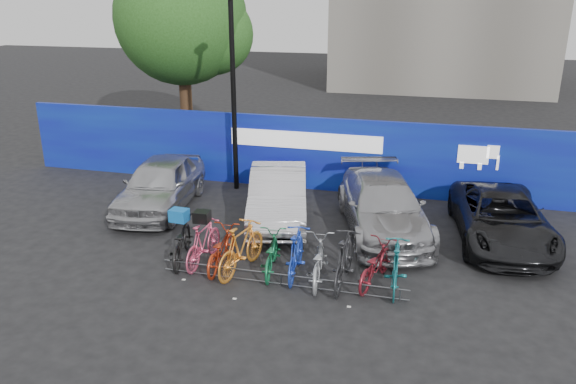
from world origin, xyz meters
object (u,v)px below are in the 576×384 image
(bike_4, at_px, (271,254))
(bike_0, at_px, (181,241))
(tree, at_px, (187,22))
(car_0, at_px, (160,184))
(bike_3, at_px, (241,248))
(bike_2, at_px, (221,249))
(bike_5, at_px, (296,254))
(bike_1, at_px, (203,243))
(car_2, at_px, (383,206))
(car_1, at_px, (278,195))
(lamppost, at_px, (233,90))
(bike_rack, at_px, (281,279))
(bike_7, at_px, (344,260))
(car_3, at_px, (501,218))
(bike_6, at_px, (318,261))
(bike_9, at_px, (396,266))
(bike_8, at_px, (375,264))

(bike_4, bearing_deg, bike_0, -9.50)
(tree, xyz_separation_m, car_0, (2.02, -6.97, -4.30))
(bike_3, bearing_deg, bike_2, 3.46)
(bike_2, xyz_separation_m, bike_3, (0.54, -0.08, 0.12))
(bike_2, xyz_separation_m, bike_5, (1.80, 0.04, 0.08))
(bike_1, distance_m, bike_2, 0.49)
(car_2, distance_m, bike_4, 3.82)
(car_1, bearing_deg, lamppost, 118.46)
(bike_2, bearing_deg, bike_rack, 160.64)
(car_1, relative_size, bike_5, 2.42)
(car_0, xyz_separation_m, bike_2, (3.15, -3.18, -0.29))
(car_0, height_order, bike_4, car_0)
(bike_1, height_order, bike_7, bike_7)
(car_3, distance_m, bike_4, 6.16)
(bike_0, bearing_deg, car_0, -70.16)
(car_0, distance_m, car_1, 3.64)
(car_2, height_order, bike_1, car_2)
(bike_3, distance_m, bike_6, 1.79)
(car_3, xyz_separation_m, bike_7, (-3.54, -3.33, -0.07))
(bike_1, bearing_deg, bike_9, -177.66)
(car_3, relative_size, bike_9, 2.59)
(bike_0, distance_m, bike_1, 0.59)
(bike_6, bearing_deg, bike_1, -10.11)
(tree, relative_size, bike_4, 4.43)
(bike_8, bearing_deg, bike_4, 16.06)
(lamppost, xyz_separation_m, car_2, (5.04, -2.34, -2.55))
(bike_2, bearing_deg, bike_3, 169.93)
(car_1, bearing_deg, bike_rack, -87.52)
(car_3, bearing_deg, bike_rack, -148.59)
(car_0, relative_size, bike_4, 2.56)
(bike_3, bearing_deg, car_1, -77.29)
(tree, bearing_deg, bike_2, -62.99)
(tree, distance_m, car_0, 8.43)
(car_3, xyz_separation_m, bike_3, (-5.93, -3.33, -0.06))
(bike_4, xyz_separation_m, bike_5, (0.60, -0.03, 0.09))
(bike_5, bearing_deg, bike_7, 169.65)
(car_1, distance_m, bike_3, 3.31)
(lamppost, xyz_separation_m, bike_3, (2.14, -5.57, -2.67))
(bike_3, bearing_deg, bike_7, -168.25)
(bike_2, distance_m, bike_6, 2.33)
(bike_rack, xyz_separation_m, bike_7, (1.33, 0.43, 0.43))
(bike_rack, relative_size, bike_6, 2.97)
(tree, height_order, bike_4, tree)
(bike_7, bearing_deg, bike_2, 0.23)
(bike_7, bearing_deg, bike_5, -4.27)
(bike_7, bearing_deg, car_2, -97.31)
(bike_rack, xyz_separation_m, car_0, (-4.75, 3.69, 0.60))
(bike_6, bearing_deg, bike_rack, 23.98)
(tree, height_order, car_1, tree)
(bike_rack, relative_size, bike_5, 3.03)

